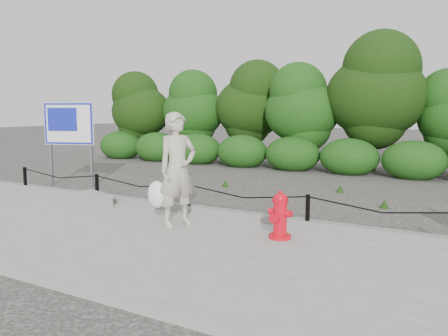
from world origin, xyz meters
TOP-DOWN VIEW (x-y plane):
  - ground at (0.00, 0.00)m, footprint 90.00×90.00m
  - sidewalk at (0.00, -2.00)m, footprint 14.00×4.00m
  - curb at (0.00, 0.05)m, footprint 14.00×0.22m
  - chain_barrier at (0.00, 0.00)m, footprint 10.06×0.06m
  - treeline at (1.10, 8.90)m, footprint 19.96×3.69m
  - fire_hydrant at (2.34, -0.81)m, footprint 0.41×0.43m
  - pedestrian at (0.42, -0.95)m, footprint 0.89×0.86m
  - concrete_block at (-2.06, -0.50)m, footprint 0.96×0.55m
  - advertising_sign at (-4.94, 1.41)m, footprint 1.37×0.56m

SIDE VIEW (x-z plane):
  - ground at x=0.00m, z-range 0.00..0.00m
  - sidewalk at x=0.00m, z-range 0.00..0.08m
  - curb at x=0.00m, z-range 0.08..0.22m
  - concrete_block at x=-2.06m, z-range 0.08..0.37m
  - fire_hydrant at x=2.34m, z-range 0.06..0.83m
  - chain_barrier at x=0.00m, z-range 0.16..0.76m
  - pedestrian at x=0.42m, z-range 0.05..2.05m
  - advertising_sign at x=-4.94m, z-range 0.47..2.78m
  - treeline at x=1.10m, z-range -0.03..5.08m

